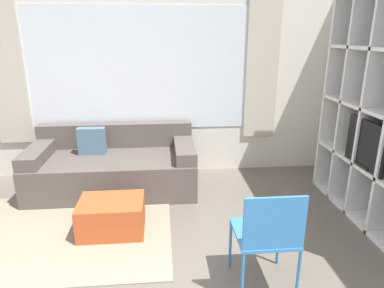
% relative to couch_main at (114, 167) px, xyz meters
% --- Properties ---
extents(wall_back, '(6.62, 0.11, 2.70)m').
position_rel_couch_main_xyz_m(wall_back, '(0.34, 0.54, 1.07)').
color(wall_back, silver).
rests_on(wall_back, ground_plane).
extents(area_rug, '(2.78, 1.62, 0.01)m').
position_rel_couch_main_xyz_m(area_rug, '(-0.71, -1.04, -0.28)').
color(area_rug, gray).
rests_on(area_rug, ground_plane).
extents(couch_main, '(2.03, 0.99, 0.79)m').
position_rel_couch_main_xyz_m(couch_main, '(0.00, 0.00, 0.00)').
color(couch_main, '#564C47').
rests_on(couch_main, ground_plane).
extents(ottoman, '(0.63, 0.48, 0.34)m').
position_rel_couch_main_xyz_m(ottoman, '(0.10, -1.05, -0.12)').
color(ottoman, '#B74C23').
rests_on(ottoman, ground_plane).
extents(folding_chair, '(0.44, 0.46, 0.86)m').
position_rel_couch_main_xyz_m(folding_chair, '(1.38, -2.00, 0.23)').
color(folding_chair, '#3375B7').
rests_on(folding_chair, ground_plane).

